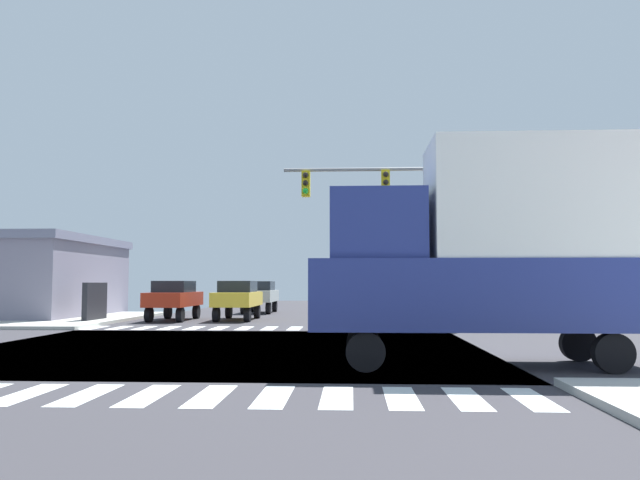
{
  "coord_description": "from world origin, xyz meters",
  "views": [
    {
      "loc": [
        3.49,
        -17.18,
        1.79
      ],
      "look_at": [
        2.31,
        5.8,
        3.37
      ],
      "focal_mm": 34.95,
      "sensor_mm": 36.0,
      "label": 1
    }
  ],
  "objects": [
    {
      "name": "ground",
      "position": [
        0.0,
        0.0,
        -0.03
      ],
      "size": [
        90.0,
        90.0,
        0.05
      ],
      "color": "#333136"
    },
    {
      "name": "sidewalk_corner_ne",
      "position": [
        13.0,
        12.0,
        0.07
      ],
      "size": [
        12.0,
        12.0,
        0.14
      ],
      "color": "#B2ADA3",
      "rests_on": "ground"
    },
    {
      "name": "sidewalk_corner_nw",
      "position": [
        -13.0,
        12.0,
        0.07
      ],
      "size": [
        12.0,
        12.0,
        0.14
      ],
      "color": "#B1B4A8",
      "rests_on": "ground"
    },
    {
      "name": "crosswalk_near",
      "position": [
        -0.25,
        -7.3,
        0.0
      ],
      "size": [
        13.5,
        2.0,
        0.01
      ],
      "color": "silver",
      "rests_on": "ground"
    },
    {
      "name": "crosswalk_far",
      "position": [
        -0.25,
        7.3,
        0.0
      ],
      "size": [
        13.5,
        2.0,
        0.01
      ],
      "color": "silver",
      "rests_on": "ground"
    },
    {
      "name": "traffic_signal_mast",
      "position": [
        5.24,
        6.87,
        4.9
      ],
      "size": [
        7.32,
        0.55,
        6.6
      ],
      "color": "gray",
      "rests_on": "ground"
    },
    {
      "name": "street_lamp",
      "position": [
        7.54,
        21.33,
        4.57
      ],
      "size": [
        1.78,
        0.32,
        7.59
      ],
      "color": "gray",
      "rests_on": "ground"
    },
    {
      "name": "box_truck_farside_1",
      "position": [
        6.43,
        -3.5,
        2.56
      ],
      "size": [
        7.2,
        2.4,
        4.85
      ],
      "rotation": [
        0.0,
        0.0,
        1.57
      ],
      "color": "black",
      "rests_on": "ground"
    },
    {
      "name": "sedan_crossing_2",
      "position": [
        -5.0,
        12.23,
        1.12
      ],
      "size": [
        1.8,
        4.3,
        1.88
      ],
      "rotation": [
        0.0,
        0.0,
        3.14
      ],
      "color": "black",
      "rests_on": "ground"
    },
    {
      "name": "sedan_leading_4",
      "position": [
        -2.0,
        19.77,
        1.12
      ],
      "size": [
        1.8,
        4.3,
        1.88
      ],
      "rotation": [
        0.0,
        0.0,
        3.14
      ],
      "color": "black",
      "rests_on": "ground"
    },
    {
      "name": "sedan_trailing_5",
      "position": [
        -2.0,
        12.62,
        1.12
      ],
      "size": [
        1.8,
        4.3,
        1.88
      ],
      "rotation": [
        0.0,
        0.0,
        3.14
      ],
      "color": "black",
      "rests_on": "ground"
    }
  ]
}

